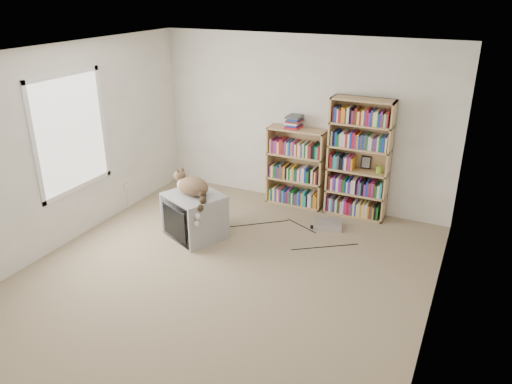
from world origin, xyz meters
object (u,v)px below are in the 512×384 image
at_px(cat, 194,190).
at_px(bookcase_short, 296,170).
at_px(dvd_player, 328,224).
at_px(crt_tv, 195,216).
at_px(bookcase_tall, 359,161).

height_order(cat, bookcase_short, bookcase_short).
relative_size(cat, dvd_player, 1.66).
relative_size(crt_tv, bookcase_short, 0.75).
bearing_deg(bookcase_short, dvd_player, -39.49).
xyz_separation_m(crt_tv, bookcase_short, (0.81, 1.59, 0.24)).
relative_size(crt_tv, cat, 1.38).
relative_size(crt_tv, bookcase_tall, 0.52).
distance_m(crt_tv, cat, 0.40).
xyz_separation_m(bookcase_short, dvd_player, (0.71, -0.59, -0.50)).
xyz_separation_m(cat, bookcase_short, (0.78, 1.65, -0.15)).
height_order(bookcase_tall, dvd_player, bookcase_tall).
bearing_deg(crt_tv, bookcase_short, 87.12).
distance_m(bookcase_tall, bookcase_short, 0.97).
bearing_deg(dvd_player, bookcase_short, 126.04).
xyz_separation_m(bookcase_tall, dvd_player, (-0.22, -0.59, -0.77)).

